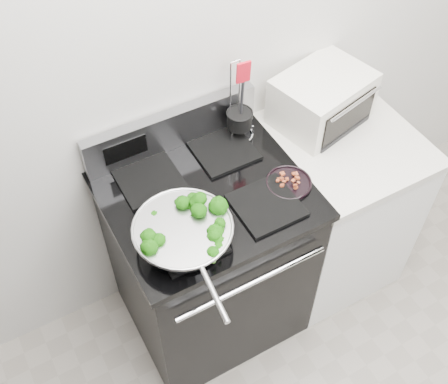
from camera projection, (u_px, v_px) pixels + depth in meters
back_wall at (231, 40)px, 2.18m from camera, size 4.00×0.02×2.70m
gas_range at (209, 258)px, 2.56m from camera, size 0.79×0.69×1.13m
counter at (331, 205)px, 2.79m from camera, size 0.62×0.68×0.92m
skillet at (183, 233)px, 2.01m from camera, size 0.37×0.58×0.08m
broccoli_pile at (183, 229)px, 2.00m from camera, size 0.29×0.29×0.10m
bacon_plate at (289, 181)px, 2.22m from camera, size 0.18×0.18×0.04m
utensil_holder at (239, 123)px, 2.36m from camera, size 0.13×0.13×0.39m
toaster_oven at (322, 99)px, 2.44m from camera, size 0.46×0.39×0.23m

